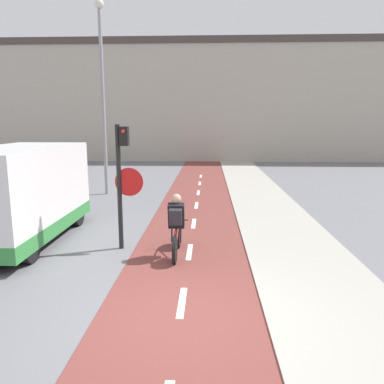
{
  "coord_description": "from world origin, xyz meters",
  "views": [
    {
      "loc": [
        0.43,
        -5.35,
        3.01
      ],
      "look_at": [
        0.0,
        4.34,
        1.2
      ],
      "focal_mm": 35.0,
      "sensor_mm": 36.0,
      "label": 1
    }
  ],
  "objects_px": {
    "traffic_light_pole": "(122,173)",
    "van": "(19,196)",
    "street_lamp_far": "(102,81)",
    "cyclist_near": "(176,226)"
  },
  "relations": [
    {
      "from": "street_lamp_far",
      "to": "cyclist_near",
      "type": "distance_m",
      "value": 9.12
    },
    {
      "from": "traffic_light_pole",
      "to": "street_lamp_far",
      "type": "distance_m",
      "value": 7.81
    },
    {
      "from": "traffic_light_pole",
      "to": "van",
      "type": "bearing_deg",
      "value": 170.25
    },
    {
      "from": "traffic_light_pole",
      "to": "cyclist_near",
      "type": "xyz_separation_m",
      "value": [
        1.3,
        -0.47,
        -1.15
      ]
    },
    {
      "from": "cyclist_near",
      "to": "street_lamp_far",
      "type": "bearing_deg",
      "value": 116.06
    },
    {
      "from": "van",
      "to": "street_lamp_far",
      "type": "bearing_deg",
      "value": 85.86
    },
    {
      "from": "cyclist_near",
      "to": "van",
      "type": "distance_m",
      "value": 4.21
    },
    {
      "from": "traffic_light_pole",
      "to": "cyclist_near",
      "type": "distance_m",
      "value": 1.79
    },
    {
      "from": "traffic_light_pole",
      "to": "street_lamp_far",
      "type": "height_order",
      "value": "street_lamp_far"
    },
    {
      "from": "traffic_light_pole",
      "to": "van",
      "type": "relative_size",
      "value": 0.64
    }
  ]
}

